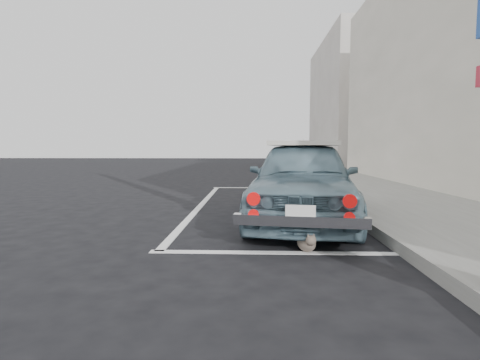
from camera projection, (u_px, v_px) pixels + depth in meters
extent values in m
plane|color=black|center=(239.00, 242.00, 4.76)|extent=(80.00, 80.00, 0.00)
cube|color=slate|center=(423.00, 211.00, 6.63)|extent=(2.80, 40.00, 0.15)
cube|color=black|center=(451.00, 139.00, 8.46)|extent=(0.10, 16.00, 2.40)
cube|color=white|center=(432.00, 12.00, 9.38)|extent=(0.10, 2.00, 1.60)
cube|color=#1545AB|center=(395.00, 40.00, 11.77)|extent=(0.10, 2.00, 1.60)
cube|color=white|center=(371.00, 58.00, 14.16)|extent=(0.10, 2.00, 1.60)
cube|color=#B4ABA3|center=(349.00, 104.00, 24.11)|extent=(3.50, 10.00, 8.00)
cube|color=silver|center=(281.00, 253.00, 4.24)|extent=(3.00, 0.12, 0.01)
cube|color=silver|center=(264.00, 188.00, 11.21)|extent=(3.00, 0.12, 0.01)
cube|color=silver|center=(201.00, 205.00, 7.77)|extent=(0.12, 7.00, 0.01)
imported|color=slate|center=(303.00, 180.00, 6.02)|extent=(2.13, 4.13, 1.34)
cube|color=silver|center=(304.00, 143.00, 6.35)|extent=(1.31, 1.64, 0.07)
cube|color=silver|center=(300.00, 221.00, 4.16)|extent=(1.51, 0.33, 0.12)
cube|color=white|center=(300.00, 213.00, 4.10)|extent=(0.33, 0.07, 0.17)
cylinder|color=red|center=(254.00, 199.00, 4.20)|extent=(0.15, 0.06, 0.15)
cylinder|color=red|center=(350.00, 201.00, 4.02)|extent=(0.15, 0.06, 0.15)
cylinder|color=red|center=(253.00, 215.00, 4.22)|extent=(0.12, 0.06, 0.12)
cylinder|color=red|center=(349.00, 218.00, 4.03)|extent=(0.12, 0.06, 0.12)
ellipsoid|color=#6C5D52|center=(306.00, 243.00, 4.31)|extent=(0.26, 0.34, 0.19)
sphere|color=#6C5D52|center=(311.00, 240.00, 4.17)|extent=(0.12, 0.12, 0.12)
cone|color=#6C5D52|center=(308.00, 235.00, 4.16)|extent=(0.04, 0.04, 0.05)
cone|color=#6C5D52|center=(314.00, 235.00, 4.17)|extent=(0.04, 0.04, 0.05)
cylinder|color=#6C5D52|center=(305.00, 244.00, 4.48)|extent=(0.14, 0.18, 0.03)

